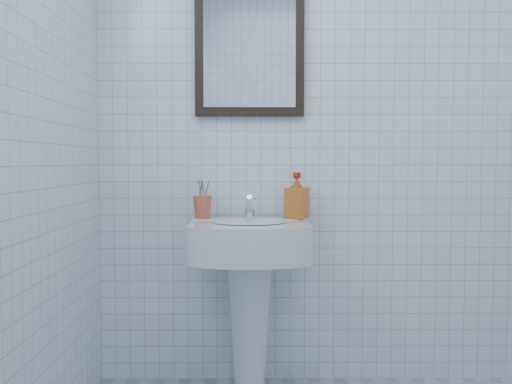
{
  "coord_description": "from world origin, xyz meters",
  "views": [
    {
      "loc": [
        -0.39,
        -1.46,
        1.03
      ],
      "look_at": [
        -0.37,
        0.86,
        0.91
      ],
      "focal_mm": 40.0,
      "sensor_mm": 36.0,
      "label": 1
    }
  ],
  "objects": [
    {
      "name": "wall_back",
      "position": [
        0.0,
        1.2,
        1.25
      ],
      "size": [
        2.2,
        0.02,
        2.5
      ],
      "primitive_type": "cube",
      "color": "white",
      "rests_on": "ground"
    },
    {
      "name": "wall_mirror",
      "position": [
        -0.4,
        1.18,
        1.55
      ],
      "size": [
        0.5,
        0.04,
        0.62
      ],
      "color": "black",
      "rests_on": "wall_back"
    },
    {
      "name": "washbasin",
      "position": [
        -0.4,
        0.98,
        0.53
      ],
      "size": [
        0.51,
        0.37,
        0.78
      ],
      "color": "white",
      "rests_on": "ground"
    },
    {
      "name": "soap_dispenser",
      "position": [
        -0.18,
        1.1,
        0.88
      ],
      "size": [
        0.12,
        0.12,
        0.2
      ],
      "primitive_type": "imported",
      "rotation": [
        0.0,
        0.0,
        -0.43
      ],
      "color": "#BA4012",
      "rests_on": "washbasin"
    },
    {
      "name": "faucet",
      "position": [
        -0.4,
        1.08,
        0.82
      ],
      "size": [
        0.04,
        0.1,
        0.11
      ],
      "color": "silver",
      "rests_on": "washbasin"
    },
    {
      "name": "toothbrush_cup",
      "position": [
        -0.61,
        1.09,
        0.83
      ],
      "size": [
        0.11,
        0.11,
        0.1
      ],
      "primitive_type": null,
      "rotation": [
        0.0,
        0.0,
        0.3
      ],
      "color": "#C85338",
      "rests_on": "washbasin"
    }
  ]
}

